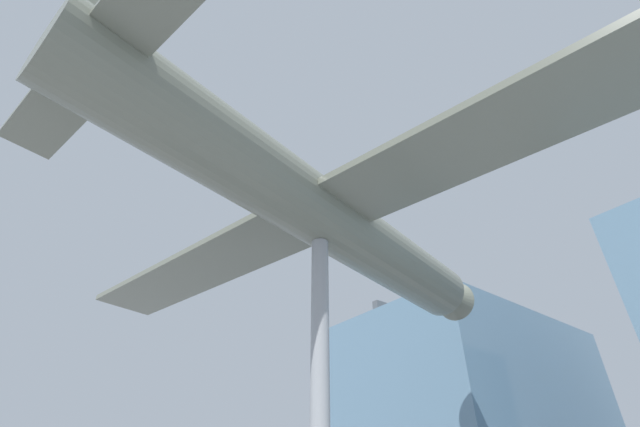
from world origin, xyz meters
name	(u,v)px	position (x,y,z in m)	size (l,w,h in m)	color
glass_pavilion_left	(469,427)	(-8.09, 16.16, 4.98)	(10.21, 13.48, 10.55)	#60849E
support_pylon_central	(320,398)	(0.00, 0.00, 3.55)	(0.40, 0.40, 7.10)	#999EA3
suspended_airplane	(324,216)	(-0.04, 0.18, 7.95)	(19.61, 14.89, 2.74)	slate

